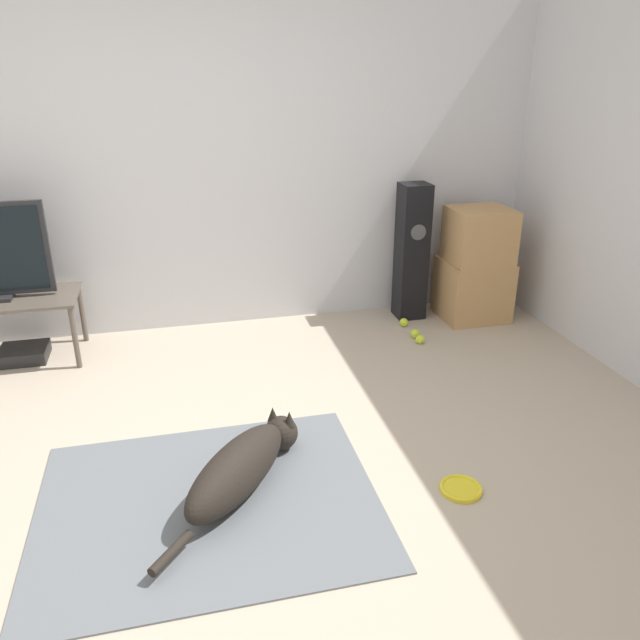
# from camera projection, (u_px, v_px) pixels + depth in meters

# --- Properties ---
(ground_plane) EXTENTS (12.00, 12.00, 0.00)m
(ground_plane) POSITION_uv_depth(u_px,v_px,m) (241.00, 482.00, 3.06)
(ground_plane) COLOR #B2A38E
(wall_back) EXTENTS (8.00, 0.06, 2.55)m
(wall_back) POSITION_uv_depth(u_px,v_px,m) (196.00, 158.00, 4.46)
(wall_back) COLOR silver
(wall_back) RESTS_ON ground_plane
(area_rug) EXTENTS (1.56, 1.27, 0.01)m
(area_rug) POSITION_uv_depth(u_px,v_px,m) (209.00, 503.00, 2.91)
(area_rug) COLOR slate
(area_rug) RESTS_ON ground_plane
(dog) EXTENTS (0.77, 0.91, 0.27)m
(dog) POSITION_uv_depth(u_px,v_px,m) (242.00, 466.00, 2.95)
(dog) COLOR black
(dog) RESTS_ON area_rug
(frisbee) EXTENTS (0.20, 0.20, 0.03)m
(frisbee) POSITION_uv_depth(u_px,v_px,m) (461.00, 488.00, 3.00)
(frisbee) COLOR yellow
(frisbee) RESTS_ON ground_plane
(cardboard_box_lower) EXTENTS (0.50, 0.46, 0.47)m
(cardboard_box_lower) POSITION_uv_depth(u_px,v_px,m) (473.00, 289.00, 4.97)
(cardboard_box_lower) COLOR tan
(cardboard_box_lower) RESTS_ON ground_plane
(cardboard_box_upper) EXTENTS (0.45, 0.42, 0.41)m
(cardboard_box_upper) POSITION_uv_depth(u_px,v_px,m) (479.00, 235.00, 4.78)
(cardboard_box_upper) COLOR tan
(cardboard_box_upper) RESTS_ON cardboard_box_lower
(floor_speaker) EXTENTS (0.22, 0.22, 1.07)m
(floor_speaker) POSITION_uv_depth(u_px,v_px,m) (412.00, 252.00, 4.87)
(floor_speaker) COLOR black
(floor_speaker) RESTS_ON ground_plane
(tennis_ball_by_boxes) EXTENTS (0.07, 0.07, 0.07)m
(tennis_ball_by_boxes) POSITION_uv_depth(u_px,v_px,m) (404.00, 322.00, 4.85)
(tennis_ball_by_boxes) COLOR #C6E033
(tennis_ball_by_boxes) RESTS_ON ground_plane
(tennis_ball_near_speaker) EXTENTS (0.07, 0.07, 0.07)m
(tennis_ball_near_speaker) POSITION_uv_depth(u_px,v_px,m) (415.00, 334.00, 4.65)
(tennis_ball_near_speaker) COLOR #C6E033
(tennis_ball_near_speaker) RESTS_ON ground_plane
(tennis_ball_loose_on_carpet) EXTENTS (0.07, 0.07, 0.07)m
(tennis_ball_loose_on_carpet) POSITION_uv_depth(u_px,v_px,m) (420.00, 339.00, 4.56)
(tennis_ball_loose_on_carpet) COLOR #C6E033
(tennis_ball_loose_on_carpet) RESTS_ON ground_plane
(game_console) EXTENTS (0.31, 0.28, 0.09)m
(game_console) POSITION_uv_depth(u_px,v_px,m) (24.00, 354.00, 4.31)
(game_console) COLOR black
(game_console) RESTS_ON ground_plane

